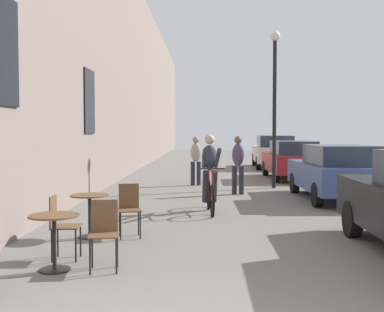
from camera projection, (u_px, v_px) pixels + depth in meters
building_facade_left at (109, 59)px, 17.23m from camera, size 0.54×68.00×8.61m
cafe_table_near at (54, 230)px, 6.28m from camera, size 0.64×0.64×0.72m
cafe_chair_near_toward_street at (104, 230)px, 6.34m from camera, size 0.43×0.43×0.89m
cafe_chair_near_toward_wall at (61, 223)px, 6.83m from camera, size 0.40×0.40×0.89m
cafe_table_mid at (90, 206)px, 8.27m from camera, size 0.64×0.64×0.72m
cafe_chair_mid_toward_street at (129, 206)px, 8.32m from camera, size 0.45×0.45×0.89m
cyclist_on_bicycle at (210, 175)px, 10.91m from camera, size 0.52×1.76×1.74m
pedestrian_near at (238, 162)px, 13.92m from camera, size 0.37×0.29×1.65m
pedestrian_mid at (196, 158)px, 16.28m from camera, size 0.36×0.27×1.61m
street_lamp at (275, 89)px, 15.37m from camera, size 0.32×0.32×4.90m
parked_car_second at (335, 171)px, 12.77m from camera, size 1.77×4.07×1.44m
parked_car_third at (291, 159)px, 18.37m from camera, size 1.75×4.05×1.43m
parked_car_fourth at (274, 151)px, 24.00m from camera, size 2.02×4.52×1.58m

